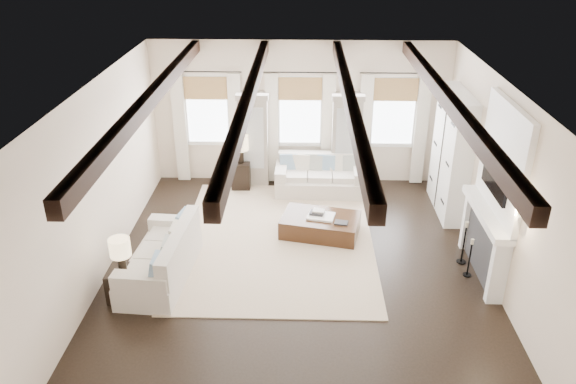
{
  "coord_description": "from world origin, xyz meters",
  "views": [
    {
      "loc": [
        0.07,
        -8.15,
        5.49
      ],
      "look_at": [
        -0.18,
        0.7,
        1.15
      ],
      "focal_mm": 35.0,
      "sensor_mm": 36.0,
      "label": 1
    }
  ],
  "objects_px": {
    "sofa_back": "(320,177)",
    "side_table_back": "(241,175)",
    "side_table_front": "(125,283)",
    "sofa_left": "(163,259)",
    "ottoman": "(320,225)"
  },
  "relations": [
    {
      "from": "sofa_back",
      "to": "sofa_left",
      "type": "xyz_separation_m",
      "value": [
        -2.69,
        -3.4,
        0.01
      ]
    },
    {
      "from": "sofa_left",
      "to": "ottoman",
      "type": "height_order",
      "value": "sofa_left"
    },
    {
      "from": "side_table_front",
      "to": "side_table_back",
      "type": "distance_m",
      "value": 4.34
    },
    {
      "from": "ottoman",
      "to": "side_table_front",
      "type": "height_order",
      "value": "side_table_front"
    },
    {
      "from": "sofa_left",
      "to": "ottoman",
      "type": "relative_size",
      "value": 1.47
    },
    {
      "from": "side_table_back",
      "to": "ottoman",
      "type": "bearing_deg",
      "value": -49.55
    },
    {
      "from": "sofa_back",
      "to": "sofa_left",
      "type": "height_order",
      "value": "sofa_left"
    },
    {
      "from": "side_table_front",
      "to": "sofa_back",
      "type": "bearing_deg",
      "value": 51.24
    },
    {
      "from": "side_table_front",
      "to": "side_table_back",
      "type": "relative_size",
      "value": 0.82
    },
    {
      "from": "sofa_back",
      "to": "side_table_back",
      "type": "bearing_deg",
      "value": 175.47
    },
    {
      "from": "sofa_left",
      "to": "side_table_front",
      "type": "relative_size",
      "value": 4.21
    },
    {
      "from": "side_table_front",
      "to": "side_table_back",
      "type": "height_order",
      "value": "side_table_back"
    },
    {
      "from": "ottoman",
      "to": "side_table_front",
      "type": "bearing_deg",
      "value": -134.15
    },
    {
      "from": "sofa_back",
      "to": "side_table_back",
      "type": "relative_size",
      "value": 3.16
    },
    {
      "from": "sofa_back",
      "to": "side_table_front",
      "type": "bearing_deg",
      "value": -128.76
    }
  ]
}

